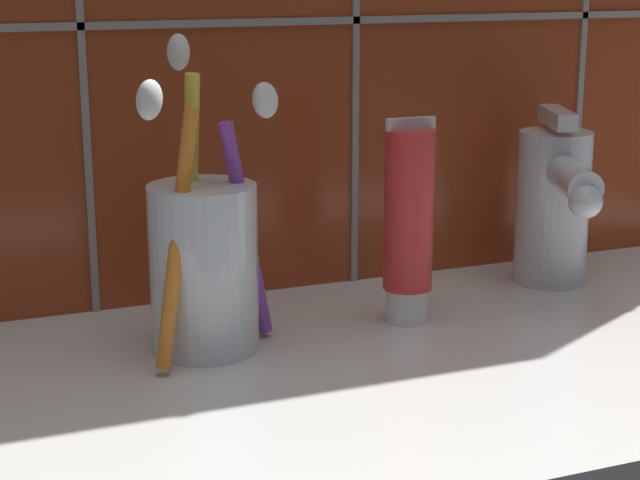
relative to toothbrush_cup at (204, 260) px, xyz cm
name	(u,v)px	position (x,y,z in cm)	size (l,w,h in cm)	color
sink_counter	(430,370)	(12.29, -6.10, -6.66)	(76.58, 32.80, 2.00)	silver
toothbrush_cup	(204,260)	(0.00, 0.00, 0.00)	(10.51, 8.67, 19.02)	silver
toothpaste_tube	(409,223)	(13.73, 0.00, 1.03)	(3.37, 3.21, 13.53)	white
sink_faucet	(555,201)	(27.33, 3.48, 0.58)	(6.72, 12.12, 12.81)	silver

